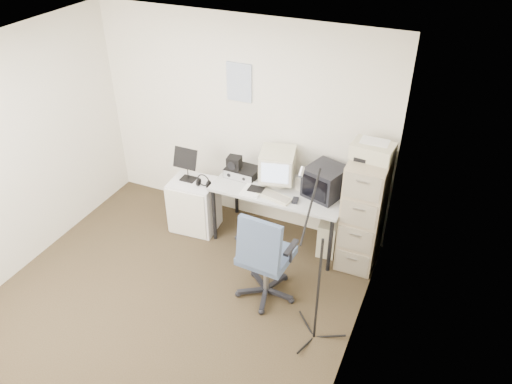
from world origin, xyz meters
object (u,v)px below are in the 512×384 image
at_px(desk, 280,214).
at_px(office_chair, 266,254).
at_px(filing_cabinet, 364,212).
at_px(side_cart, 195,205).

distance_m(desk, office_chair, 0.95).
xyz_separation_m(desk, office_chair, (0.21, -0.91, 0.18)).
bearing_deg(filing_cabinet, office_chair, -128.15).
relative_size(desk, office_chair, 1.38).
distance_m(filing_cabinet, office_chair, 1.20).
xyz_separation_m(office_chair, side_cart, (-1.24, 0.72, -0.21)).
height_order(filing_cabinet, desk, filing_cabinet).
bearing_deg(side_cart, office_chair, -34.61).
bearing_deg(office_chair, side_cart, 153.83).
xyz_separation_m(filing_cabinet, side_cart, (-1.98, -0.22, -0.32)).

